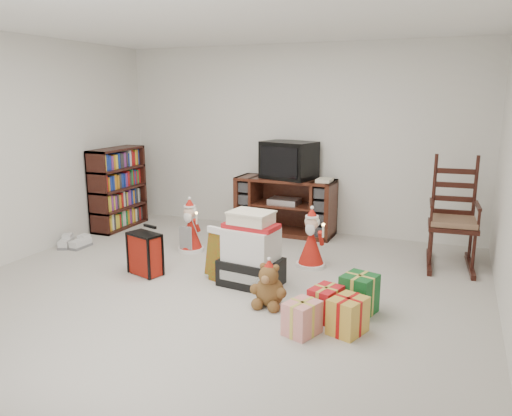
# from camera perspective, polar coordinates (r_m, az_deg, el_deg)

# --- Properties ---
(room) EXTENTS (5.01, 5.01, 2.51)m
(room) POSITION_cam_1_polar(r_m,az_deg,el_deg) (4.52, -5.17, 5.21)
(room) COLOR beige
(room) RESTS_ON ground
(tv_stand) EXTENTS (1.33, 0.50, 0.76)m
(tv_stand) POSITION_cam_1_polar(r_m,az_deg,el_deg) (6.72, 3.34, 0.24)
(tv_stand) COLOR #492215
(tv_stand) RESTS_ON floor
(bookshelf) EXTENTS (0.31, 0.92, 1.12)m
(bookshelf) POSITION_cam_1_polar(r_m,az_deg,el_deg) (7.25, -15.47, 2.03)
(bookshelf) COLOR #33140D
(bookshelf) RESTS_ON floor
(rocking_chair) EXTENTS (0.56, 0.86, 1.25)m
(rocking_chair) POSITION_cam_1_polar(r_m,az_deg,el_deg) (5.86, 21.54, -2.05)
(rocking_chair) COLOR #33140D
(rocking_chair) RESTS_ON floor
(gift_pile) EXTENTS (0.62, 0.48, 0.73)m
(gift_pile) POSITION_cam_1_polar(r_m,az_deg,el_deg) (4.92, -0.55, -5.23)
(gift_pile) COLOR black
(gift_pile) RESTS_ON floor
(red_suitcase) EXTENTS (0.38, 0.28, 0.52)m
(red_suitcase) POSITION_cam_1_polar(r_m,az_deg,el_deg) (5.33, -12.57, -5.13)
(red_suitcase) COLOR #9C2011
(red_suitcase) RESTS_ON floor
(stocking) EXTENTS (0.27, 0.17, 0.55)m
(stocking) POSITION_cam_1_polar(r_m,az_deg,el_deg) (5.10, -4.70, -5.15)
(stocking) COLOR #0E7F1A
(stocking) RESTS_ON floor
(teddy_bear) EXTENTS (0.26, 0.23, 0.39)m
(teddy_bear) POSITION_cam_1_polar(r_m,az_deg,el_deg) (4.48, 1.55, -9.09)
(teddy_bear) COLOR brown
(teddy_bear) RESTS_ON floor
(santa_figurine) EXTENTS (0.32, 0.31, 0.66)m
(santa_figurine) POSITION_cam_1_polar(r_m,az_deg,el_deg) (5.47, 6.33, -4.14)
(santa_figurine) COLOR #B31C13
(santa_figurine) RESTS_ON floor
(mrs_claus_figurine) EXTENTS (0.32, 0.30, 0.65)m
(mrs_claus_figurine) POSITION_cam_1_polar(r_m,az_deg,el_deg) (6.03, -7.51, -2.60)
(mrs_claus_figurine) COLOR #B31C13
(mrs_claus_figurine) RESTS_ON floor
(sneaker_pair) EXTENTS (0.37, 0.32, 0.11)m
(sneaker_pair) POSITION_cam_1_polar(r_m,az_deg,el_deg) (6.57, -20.14, -3.79)
(sneaker_pair) COLOR silver
(sneaker_pair) RESTS_ON floor
(gift_cluster) EXTENTS (0.57, 0.87, 0.26)m
(gift_cluster) POSITION_cam_1_polar(r_m,az_deg,el_deg) (4.19, 9.07, -11.45)
(gift_cluster) COLOR red
(gift_cluster) RESTS_ON floor
(crt_television) EXTENTS (0.76, 0.63, 0.49)m
(crt_television) POSITION_cam_1_polar(r_m,az_deg,el_deg) (6.61, 3.78, 5.48)
(crt_television) COLOR black
(crt_television) RESTS_ON tv_stand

